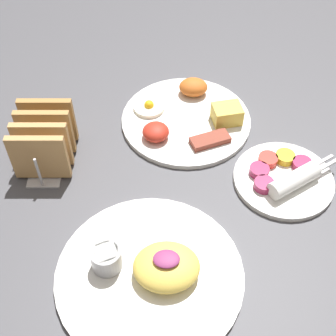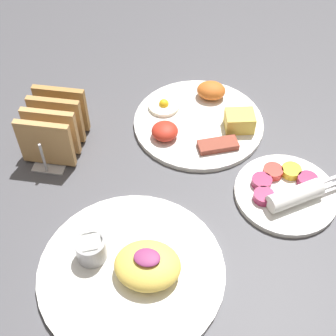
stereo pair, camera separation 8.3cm
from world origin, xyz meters
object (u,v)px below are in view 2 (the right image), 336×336
plate_breakfast (200,120)px  toast_rack (54,127)px  plate_foreground (133,268)px  plate_condiments (286,192)px

plate_breakfast → toast_rack: toast_rack is taller
plate_foreground → toast_rack: size_ratio=1.97×
plate_condiments → toast_rack: (-0.44, 0.06, 0.04)m
plate_foreground → toast_rack: 0.32m
toast_rack → plate_breakfast: bearing=21.3°
plate_breakfast → plate_foreground: 0.36m
plate_foreground → toast_rack: bearing=128.7°
plate_foreground → plate_breakfast: bearing=79.4°
plate_breakfast → toast_rack: bearing=-158.7°
plate_foreground → toast_rack: (-0.20, 0.25, 0.03)m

